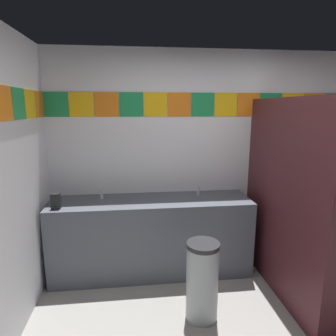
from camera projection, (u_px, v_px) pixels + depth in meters
name	position (u px, v px, depth m)	size (l,w,h in m)	color
wall_back	(212.00, 158.00, 3.56)	(3.86, 0.09, 2.54)	silver
vanity_counter	(152.00, 235.00, 3.32)	(2.23, 0.58, 0.87)	#4C515B
faucet_left	(101.00, 195.00, 3.25)	(0.04, 0.10, 0.14)	silver
faucet_right	(198.00, 191.00, 3.37)	(0.04, 0.10, 0.14)	silver
soap_dispenser	(56.00, 201.00, 2.94)	(0.09, 0.09, 0.16)	black
stall_divider	(310.00, 208.00, 2.63)	(0.92, 1.57, 1.98)	#471E23
toilet	(296.00, 242.00, 3.47)	(0.39, 0.49, 0.74)	white
trash_bin	(202.00, 281.00, 2.58)	(0.29, 0.29, 0.73)	#999EA3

